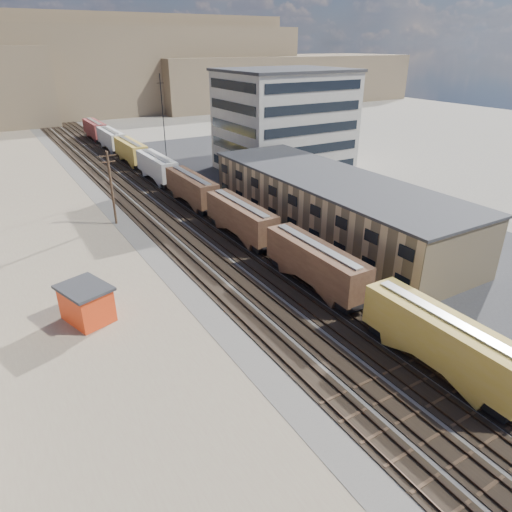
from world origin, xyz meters
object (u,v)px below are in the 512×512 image
freight_train (173,176)px  parked_car_blue (266,166)px  utility_pole_north (111,186)px  maintenance_shed (86,303)px

freight_train → parked_car_blue: freight_train is taller
freight_train → parked_car_blue: 21.56m
utility_pole_north → maintenance_shed: bearing=-111.1°
maintenance_shed → parked_car_blue: maintenance_shed is taller
utility_pole_north → parked_car_blue: bearing=23.1°
freight_train → maintenance_shed: freight_train is taller
maintenance_shed → parked_car_blue: bearing=41.3°
freight_train → utility_pole_north: (-12.30, -9.63, 2.50)m
utility_pole_north → parked_car_blue: 36.46m
utility_pole_north → maintenance_shed: size_ratio=1.82×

